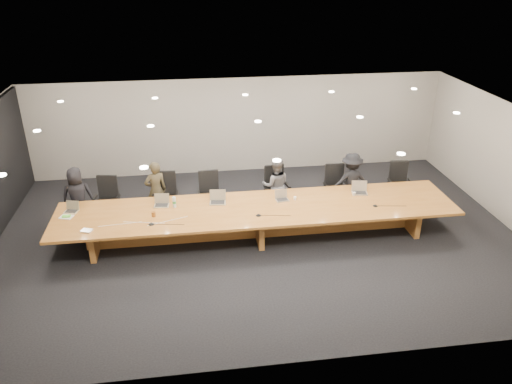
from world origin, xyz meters
TOP-DOWN VIEW (x-y plane):
  - ground at (0.00, 0.00)m, footprint 12.00×12.00m
  - back_wall at (0.00, 4.00)m, footprint 12.00×0.02m
  - conference_table at (0.00, 0.00)m, footprint 9.00×1.80m
  - chair_far_left at (-3.49, 1.22)m, footprint 0.67×0.67m
  - chair_left at (-2.09, 1.18)m, footprint 0.66×0.66m
  - chair_mid_left at (-1.01, 1.17)m, footprint 0.63×0.63m
  - chair_mid_right at (0.66, 1.22)m, footprint 0.70×0.70m
  - chair_right at (2.17, 1.19)m, footprint 0.60×0.60m
  - chair_far_right at (3.88, 1.20)m, footprint 0.63×0.63m
  - person_a at (-4.13, 1.18)m, footprint 0.77×0.56m
  - person_b at (-2.31, 1.27)m, footprint 0.62×0.51m
  - person_c at (0.63, 1.23)m, footprint 0.74×0.60m
  - person_d at (2.53, 1.13)m, footprint 0.99×0.59m
  - laptop_a at (-4.13, 0.38)m, footprint 0.33×0.27m
  - laptop_b at (-2.15, 0.40)m, footprint 0.35×0.27m
  - laptop_c at (-0.88, 0.36)m, footprint 0.39×0.30m
  - laptop_d at (0.61, 0.29)m, footprint 0.32×0.25m
  - laptop_e at (2.51, 0.39)m, footprint 0.40×0.32m
  - water_bottle at (-1.86, 0.30)m, footprint 0.10×0.10m
  - amber_mug at (-2.31, -0.09)m, footprint 0.09×0.09m
  - paper_cup_near at (0.91, 0.28)m, footprint 0.09×0.09m
  - paper_cup_far at (2.35, 0.31)m, footprint 0.09×0.09m
  - notepad at (-4.19, 0.14)m, footprint 0.33×0.29m
  - lime_gadget at (-4.18, 0.13)m, footprint 0.18×0.11m
  - av_box at (-3.65, -0.56)m, footprint 0.25×0.22m
  - mic_left at (-2.34, -0.45)m, footprint 0.17×0.17m
  - mic_center at (-0.04, -0.37)m, footprint 0.14×0.14m
  - mic_right at (2.65, -0.29)m, footprint 0.15×0.15m

SIDE VIEW (x-z plane):
  - ground at x=0.00m, z-range 0.00..0.00m
  - conference_table at x=0.00m, z-range 0.15..0.90m
  - chair_far_right at x=3.88m, z-range 0.00..1.13m
  - chair_right at x=2.17m, z-range 0.00..1.15m
  - chair_far_left at x=-3.49m, z-range 0.00..1.16m
  - chair_mid_left at x=-1.01m, z-range 0.00..1.16m
  - chair_mid_right at x=0.66m, z-range 0.00..1.20m
  - chair_left at x=-2.09m, z-range 0.00..1.20m
  - person_c at x=0.63m, z-range 0.00..1.41m
  - person_a at x=-4.13m, z-range 0.00..1.47m
  - person_b at x=-2.31m, z-range 0.00..1.48m
  - person_d at x=2.53m, z-range 0.00..1.49m
  - notepad at x=-4.19m, z-range 0.75..0.77m
  - mic_right at x=2.65m, z-range 0.75..0.78m
  - mic_center at x=-0.04m, z-range 0.75..0.78m
  - av_box at x=-3.65m, z-range 0.75..0.78m
  - mic_left at x=-2.34m, z-range 0.75..0.78m
  - lime_gadget at x=-4.18m, z-range 0.77..0.79m
  - paper_cup_near at x=0.91m, z-range 0.75..0.83m
  - paper_cup_far at x=2.35m, z-range 0.75..0.83m
  - amber_mug at x=-2.31m, z-range 0.75..0.86m
  - laptop_a at x=-4.13m, z-range 0.75..0.98m
  - laptop_d at x=0.61m, z-range 0.75..0.98m
  - water_bottle at x=-1.86m, z-range 0.75..0.99m
  - laptop_b at x=-2.15m, z-range 0.75..1.01m
  - laptop_e at x=2.51m, z-range 0.75..1.04m
  - laptop_c at x=-0.88m, z-range 0.75..1.04m
  - back_wall at x=0.00m, z-range 0.00..2.80m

